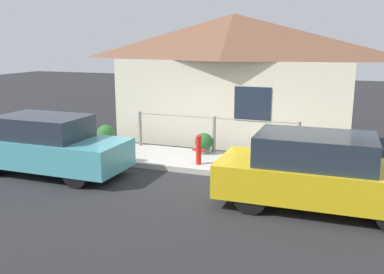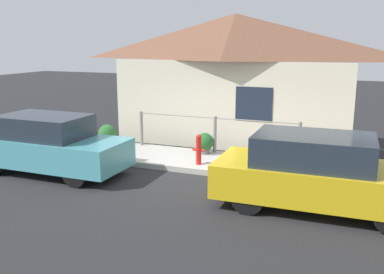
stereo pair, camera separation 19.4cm
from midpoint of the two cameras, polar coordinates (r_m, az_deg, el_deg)
name	(u,v)px [view 2 (the right image)]	position (r m, az deg, el deg)	size (l,w,h in m)	color
ground_plane	(192,174)	(10.94, 0.52, -4.97)	(60.00, 60.00, 0.00)	#262628
sidewalk	(205,162)	(11.80, 2.22, -3.30)	(24.00, 1.95, 0.15)	#B2AFA8
house	(234,43)	(13.87, 6.07, 12.37)	(7.84, 2.23, 4.17)	beige
fence	(215,132)	(12.40, 3.51, 0.61)	(4.90, 0.10, 1.06)	gray
car_left	(49,145)	(11.44, -18.05, -0.99)	(4.01, 1.62, 1.49)	teal
car_right	(318,173)	(8.91, 17.10, -4.61)	(4.19, 1.79, 1.52)	gold
fire_hydrant	(199,149)	(11.18, 1.40, -1.57)	(0.33, 0.15, 0.81)	red
potted_plant_near_hydrant	(205,143)	(12.28, 2.14, -0.76)	(0.52, 0.52, 0.60)	slate
potted_plant_by_fence	(107,134)	(13.50, -10.81, 0.41)	(0.55, 0.55, 0.65)	slate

